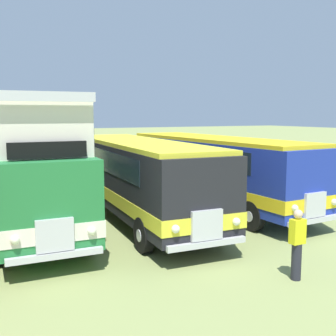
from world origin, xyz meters
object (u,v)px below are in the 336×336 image
object	(u,v)px
bus_seventh_in_row	(214,166)
marshal_person	(297,244)
bus_fifth_in_row	(28,161)
bus_sixth_in_row	(137,173)

from	to	relation	value
bus_seventh_in_row	marshal_person	bearing A→B (deg)	-109.16
bus_seventh_in_row	marshal_person	world-z (taller)	bus_seventh_in_row
bus_seventh_in_row	bus_fifth_in_row	bearing A→B (deg)	179.11
bus_seventh_in_row	bus_sixth_in_row	bearing A→B (deg)	-171.05
bus_sixth_in_row	marshal_person	size ratio (longest dim) A/B	6.31
bus_sixth_in_row	bus_fifth_in_row	bearing A→B (deg)	169.32
bus_seventh_in_row	marshal_person	xyz separation A→B (m)	(-2.70, -7.77, -0.87)
bus_fifth_in_row	bus_sixth_in_row	world-z (taller)	bus_fifth_in_row
bus_fifth_in_row	bus_seventh_in_row	bearing A→B (deg)	-0.89
bus_fifth_in_row	marshal_person	xyz separation A→B (m)	(4.93, -7.89, -1.47)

